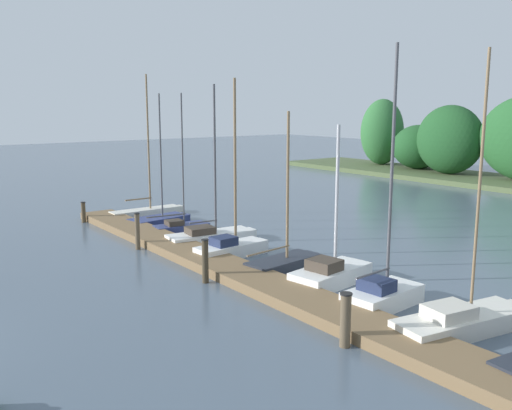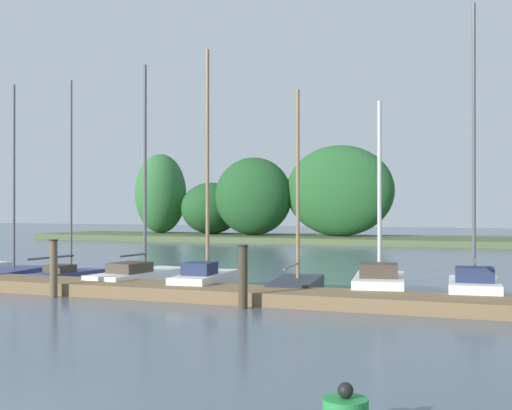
{
  "view_description": "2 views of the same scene",
  "coord_description": "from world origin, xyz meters",
  "px_view_note": "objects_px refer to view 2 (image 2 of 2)",
  "views": [
    {
      "loc": [
        15.77,
        0.04,
        6.13
      ],
      "look_at": [
        -2.77,
        13.9,
        1.98
      ],
      "focal_mm": 38.73,
      "sensor_mm": 36.0,
      "label": 1
    },
    {
      "loc": [
        5.95,
        -5.62,
        2.51
      ],
      "look_at": [
        -1.14,
        13.05,
        2.58
      ],
      "focal_mm": 47.25,
      "sensor_mm": 36.0,
      "label": 2
    }
  ],
  "objects_px": {
    "sailboat_4": "(206,277)",
    "sailboat_3": "(141,274)",
    "sailboat_1": "(12,272)",
    "sailboat_5": "(297,282)",
    "sailboat_7": "(474,285)",
    "mooring_piling_2": "(243,277)",
    "mooring_piling_1": "(54,268)",
    "sailboat_6": "(379,282)",
    "sailboat_2": "(68,273)"
  },
  "relations": [
    {
      "from": "sailboat_4",
      "to": "sailboat_3",
      "type": "bearing_deg",
      "value": 73.09
    },
    {
      "from": "sailboat_1",
      "to": "sailboat_4",
      "type": "height_order",
      "value": "sailboat_4"
    },
    {
      "from": "sailboat_5",
      "to": "sailboat_7",
      "type": "xyz_separation_m",
      "value": [
        4.92,
        -0.11,
        0.14
      ]
    },
    {
      "from": "sailboat_7",
      "to": "mooring_piling_2",
      "type": "distance_m",
      "value": 6.21
    },
    {
      "from": "sailboat_7",
      "to": "mooring_piling_1",
      "type": "height_order",
      "value": "sailboat_7"
    },
    {
      "from": "sailboat_6",
      "to": "mooring_piling_2",
      "type": "distance_m",
      "value": 4.48
    },
    {
      "from": "sailboat_1",
      "to": "mooring_piling_2",
      "type": "relative_size",
      "value": 4.31
    },
    {
      "from": "sailboat_5",
      "to": "sailboat_4",
      "type": "bearing_deg",
      "value": 96.03
    },
    {
      "from": "sailboat_4",
      "to": "mooring_piling_2",
      "type": "xyz_separation_m",
      "value": [
        2.3,
        -2.75,
        0.35
      ]
    },
    {
      "from": "sailboat_1",
      "to": "sailboat_7",
      "type": "height_order",
      "value": "sailboat_7"
    },
    {
      "from": "mooring_piling_1",
      "to": "sailboat_7",
      "type": "bearing_deg",
      "value": 16.14
    },
    {
      "from": "sailboat_2",
      "to": "sailboat_4",
      "type": "bearing_deg",
      "value": -88.82
    },
    {
      "from": "sailboat_1",
      "to": "sailboat_6",
      "type": "height_order",
      "value": "sailboat_1"
    },
    {
      "from": "sailboat_4",
      "to": "mooring_piling_2",
      "type": "relative_size",
      "value": 4.59
    },
    {
      "from": "sailboat_1",
      "to": "sailboat_2",
      "type": "height_order",
      "value": "sailboat_1"
    },
    {
      "from": "sailboat_3",
      "to": "sailboat_4",
      "type": "xyz_separation_m",
      "value": [
        2.53,
        -0.59,
        0.08
      ]
    },
    {
      "from": "sailboat_2",
      "to": "sailboat_5",
      "type": "relative_size",
      "value": 1.13
    },
    {
      "from": "sailboat_1",
      "to": "mooring_piling_2",
      "type": "bearing_deg",
      "value": -116.4
    },
    {
      "from": "sailboat_6",
      "to": "mooring_piling_1",
      "type": "relative_size",
      "value": 3.43
    },
    {
      "from": "sailboat_5",
      "to": "sailboat_3",
      "type": "bearing_deg",
      "value": 83.25
    },
    {
      "from": "sailboat_1",
      "to": "sailboat_2",
      "type": "relative_size",
      "value": 1.0
    },
    {
      "from": "sailboat_2",
      "to": "sailboat_3",
      "type": "relative_size",
      "value": 0.95
    },
    {
      "from": "sailboat_1",
      "to": "sailboat_4",
      "type": "xyz_separation_m",
      "value": [
        7.7,
        -0.66,
        0.18
      ]
    },
    {
      "from": "sailboat_2",
      "to": "mooring_piling_2",
      "type": "distance_m",
      "value": 8.3
    },
    {
      "from": "sailboat_2",
      "to": "mooring_piling_1",
      "type": "distance_m",
      "value": 3.76
    },
    {
      "from": "sailboat_5",
      "to": "mooring_piling_2",
      "type": "relative_size",
      "value": 3.78
    },
    {
      "from": "sailboat_3",
      "to": "mooring_piling_2",
      "type": "xyz_separation_m",
      "value": [
        4.83,
        -3.34,
        0.43
      ]
    },
    {
      "from": "sailboat_1",
      "to": "sailboat_2",
      "type": "distance_m",
      "value": 2.41
    },
    {
      "from": "sailboat_5",
      "to": "sailboat_7",
      "type": "height_order",
      "value": "sailboat_7"
    },
    {
      "from": "sailboat_3",
      "to": "sailboat_4",
      "type": "distance_m",
      "value": 2.6
    },
    {
      "from": "sailboat_3",
      "to": "sailboat_6",
      "type": "bearing_deg",
      "value": -81.98
    },
    {
      "from": "sailboat_3",
      "to": "mooring_piling_1",
      "type": "height_order",
      "value": "sailboat_3"
    },
    {
      "from": "sailboat_4",
      "to": "sailboat_5",
      "type": "xyz_separation_m",
      "value": [
        2.66,
        0.62,
        -0.13
      ]
    },
    {
      "from": "mooring_piling_1",
      "to": "sailboat_4",
      "type": "bearing_deg",
      "value": 38.03
    },
    {
      "from": "sailboat_2",
      "to": "sailboat_6",
      "type": "distance_m",
      "value": 10.32
    },
    {
      "from": "sailboat_5",
      "to": "mooring_piling_2",
      "type": "distance_m",
      "value": 3.42
    },
    {
      "from": "mooring_piling_1",
      "to": "mooring_piling_2",
      "type": "bearing_deg",
      "value": -0.79
    },
    {
      "from": "mooring_piling_1",
      "to": "mooring_piling_2",
      "type": "distance_m",
      "value": 5.71
    },
    {
      "from": "sailboat_3",
      "to": "sailboat_2",
      "type": "bearing_deg",
      "value": 97.33
    },
    {
      "from": "sailboat_1",
      "to": "mooring_piling_1",
      "type": "xyz_separation_m",
      "value": [
        4.29,
        -3.33,
        0.54
      ]
    },
    {
      "from": "sailboat_5",
      "to": "mooring_piling_1",
      "type": "relative_size",
      "value": 3.7
    },
    {
      "from": "sailboat_4",
      "to": "mooring_piling_2",
      "type": "height_order",
      "value": "sailboat_4"
    },
    {
      "from": "sailboat_4",
      "to": "sailboat_5",
      "type": "bearing_deg",
      "value": -80.71
    },
    {
      "from": "sailboat_6",
      "to": "mooring_piling_2",
      "type": "bearing_deg",
      "value": 133.77
    },
    {
      "from": "sailboat_5",
      "to": "mooring_piling_1",
      "type": "xyz_separation_m",
      "value": [
        -6.07,
        -3.29,
        0.49
      ]
    },
    {
      "from": "sailboat_1",
      "to": "mooring_piling_1",
      "type": "distance_m",
      "value": 5.45
    },
    {
      "from": "sailboat_4",
      "to": "sailboat_6",
      "type": "relative_size",
      "value": 1.31
    },
    {
      "from": "sailboat_2",
      "to": "mooring_piling_1",
      "type": "bearing_deg",
      "value": -142.56
    },
    {
      "from": "sailboat_6",
      "to": "mooring_piling_2",
      "type": "xyz_separation_m",
      "value": [
        -2.72,
        -3.54,
        0.39
      ]
    },
    {
      "from": "sailboat_3",
      "to": "sailboat_5",
      "type": "xyz_separation_m",
      "value": [
        5.19,
        0.02,
        -0.04
      ]
    }
  ]
}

